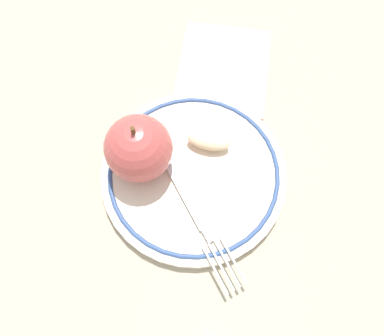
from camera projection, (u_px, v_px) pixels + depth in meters
The scene contains 6 objects.
ground_plane at pixel (182, 170), 0.49m from camera, with size 2.00×2.00×0.00m, color #B2A48C.
plate at pixel (192, 176), 0.48m from camera, with size 0.24×0.24×0.02m.
apple_red_whole at pixel (139, 148), 0.44m from camera, with size 0.08×0.08×0.09m.
apple_slice_front at pixel (209, 141), 0.48m from camera, with size 0.06×0.02×0.02m, color beige.
fork at pixel (199, 219), 0.45m from camera, with size 0.16×0.10×0.00m.
napkin_folded at pixel (223, 67), 0.55m from camera, with size 0.13×0.16×0.01m, color beige.
Camera 1 is at (0.10, -0.15, 0.46)m, focal length 35.00 mm.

